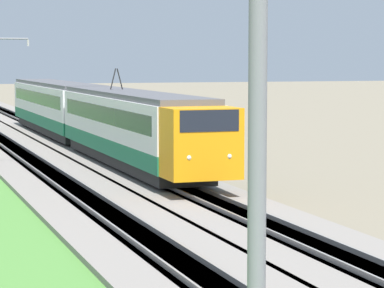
% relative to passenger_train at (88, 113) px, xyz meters
% --- Properties ---
extents(ballast_main, '(240.00, 4.40, 0.30)m').
position_rel_passenger_train_xyz_m(ballast_main, '(2.70, 4.21, -2.19)').
color(ballast_main, gray).
rests_on(ballast_main, ground).
extents(ballast_adjacent, '(240.00, 4.40, 0.30)m').
position_rel_passenger_train_xyz_m(ballast_adjacent, '(2.70, 0.00, -2.19)').
color(ballast_adjacent, gray).
rests_on(ballast_adjacent, ground).
extents(track_main, '(240.00, 1.57, 0.45)m').
position_rel_passenger_train_xyz_m(track_main, '(2.70, 4.21, -2.18)').
color(track_main, '#4C4238').
rests_on(track_main, ground).
extents(track_adjacent, '(240.00, 1.57, 0.45)m').
position_rel_passenger_train_xyz_m(track_adjacent, '(2.70, 0.00, -2.18)').
color(track_adjacent, '#4C4238').
rests_on(track_adjacent, ground).
extents(passenger_train, '(41.72, 2.89, 5.01)m').
position_rel_passenger_train_xyz_m(passenger_train, '(0.00, 0.00, 0.00)').
color(passenger_train, orange).
rests_on(passenger_train, ground).
extents(catenary_mast_near, '(0.22, 2.56, 7.57)m').
position_rel_passenger_train_xyz_m(catenary_mast_near, '(-42.44, 7.04, 1.58)').
color(catenary_mast_near, slate).
rests_on(catenary_mast_near, ground).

